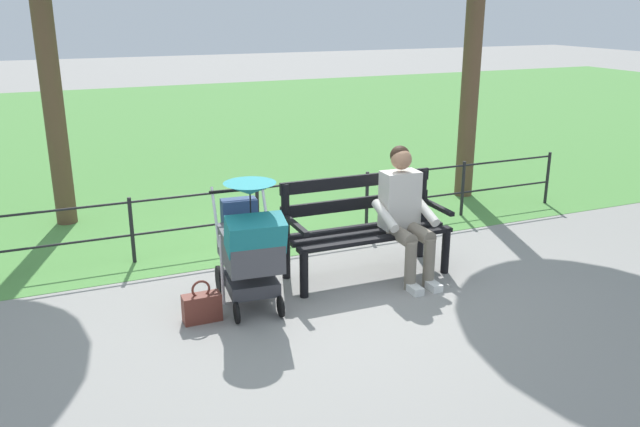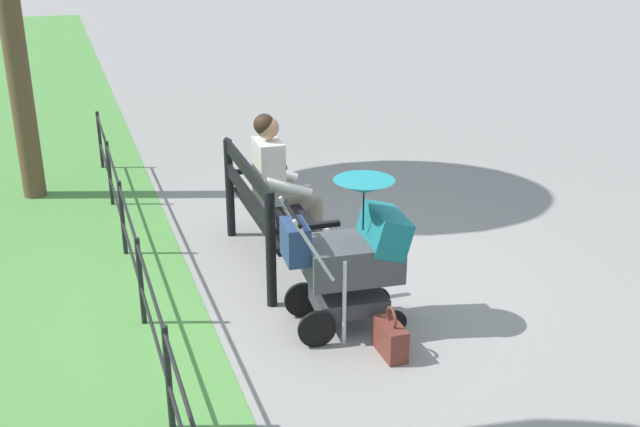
{
  "view_description": "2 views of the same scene",
  "coord_description": "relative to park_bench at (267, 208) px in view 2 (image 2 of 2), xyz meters",
  "views": [
    {
      "loc": [
        2.06,
        5.29,
        2.55
      ],
      "look_at": [
        -0.21,
        -0.03,
        0.7
      ],
      "focal_mm": 36.81,
      "sensor_mm": 36.0,
      "label": 1
    },
    {
      "loc": [
        5.26,
        -1.7,
        2.89
      ],
      "look_at": [
        -0.1,
        0.16,
        0.67
      ],
      "focal_mm": 43.1,
      "sensor_mm": 36.0,
      "label": 2
    }
  ],
  "objects": [
    {
      "name": "park_bench",
      "position": [
        0.0,
        0.0,
        0.0
      ],
      "size": [
        1.61,
        0.62,
        0.96
      ],
      "color": "black",
      "rests_on": "ground"
    },
    {
      "name": "stroller",
      "position": [
        1.25,
        0.3,
        0.07
      ],
      "size": [
        0.57,
        0.92,
        1.15
      ],
      "color": "black",
      "rests_on": "ground"
    },
    {
      "name": "park_fence",
      "position": [
        0.43,
        -1.17,
        -0.1
      ],
      "size": [
        8.09,
        0.04,
        0.7
      ],
      "color": "black",
      "rests_on": "ground"
    },
    {
      "name": "ground_plane",
      "position": [
        0.71,
        0.12,
        -0.53
      ],
      "size": [
        60.0,
        60.0,
        0.0
      ],
      "primitive_type": "plane",
      "color": "gray"
    },
    {
      "name": "handbag",
      "position": [
        1.72,
        0.41,
        -0.4
      ],
      "size": [
        0.32,
        0.14,
        0.37
      ],
      "color": "brown",
      "rests_on": "ground"
    },
    {
      "name": "person_on_bench",
      "position": [
        -0.32,
        0.22,
        0.15
      ],
      "size": [
        0.54,
        0.74,
        1.28
      ],
      "color": "slate",
      "rests_on": "ground"
    }
  ]
}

